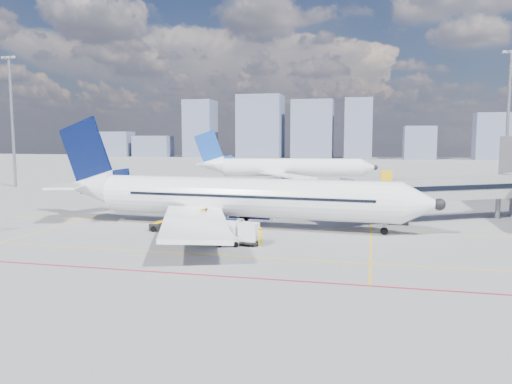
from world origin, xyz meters
The scene contains 12 objects.
ground centered at (0.00, 0.00, 0.00)m, with size 420.00×420.00×0.00m, color gray.
apron_markings centered at (-0.58, -3.91, 0.01)m, with size 90.00×35.12×0.01m.
jet_bridge centered at (23.51, 16.91, 3.74)m, with size 23.55×15.78×6.30m.
floodlight_mast_nw centered at (-55.00, 40.00, 13.59)m, with size 3.20×0.61×25.45m.
floodlight_mast_ne centered at (38.00, 55.00, 13.59)m, with size 3.20×0.61×25.45m.
distant_skyline centered at (-9.09, 190.00, 11.87)m, with size 241.34×15.97×29.78m.
main_aircraft centered at (-1.40, 7.44, 3.21)m, with size 44.33×38.59×12.93m.
second_aircraft centered at (-4.75, 62.17, 3.22)m, with size 39.75×34.32×11.69m.
baggage_tug centered at (1.21, -2.49, 0.68)m, with size 2.27×1.73×1.41m.
cargo_dolly centered at (2.17, -1.51, 1.13)m, with size 3.90×2.01×2.07m.
belt_loader centered at (-6.42, 3.24, 0.65)m, with size 6.21×1.86×2.52m.
ramp_worker centered at (4.29, -2.06, 0.91)m, with size 0.66×0.44×1.82m, color yellow.
Camera 1 is at (13.92, -45.19, 9.87)m, focal length 35.00 mm.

